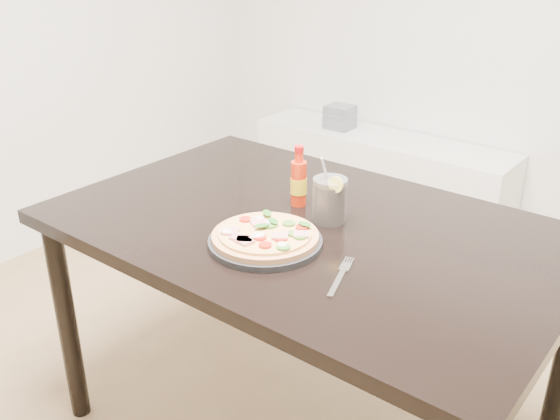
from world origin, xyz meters
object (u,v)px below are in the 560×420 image
Objects in this scene: dining_table at (307,249)px; pizza at (265,235)px; hot_sauce_bottle at (299,182)px; media_console at (379,181)px; plate at (265,242)px; fork at (341,275)px; cola_cup at (330,201)px.

dining_table is 0.21m from pizza.
hot_sauce_bottle is at bearing 108.61° from pizza.
hot_sauce_bottle is at bearing -69.93° from media_console.
media_console is at bearing 109.82° from plate.
media_console is (-0.61, 1.68, -0.51)m from plate.
pizza is at bearing 158.29° from fork.
pizza is at bearing -38.26° from plate.
hot_sauce_bottle reaches higher than fork.
fork is (0.19, -0.23, -0.06)m from cola_cup.
dining_table is 4.79× the size of plate.
fork is 1.96m from media_console.
media_console is (-0.65, 1.46, -0.56)m from cola_cup.
fork is 0.13× the size of media_console.
plate is at bearing -70.18° from media_console.
plate is 1.63× the size of hot_sauce_bottle.
media_console is at bearing 97.70° from fork.
dining_table is at bearing -67.91° from media_console.
pizza is at bearing -101.61° from cola_cup.
pizza is 1.48× the size of fork.
plate is 0.23m from cola_cup.
pizza reaches higher than fork.
cola_cup reaches higher than plate.
plate is 0.02m from pizza.
fork is at bearing -2.91° from pizza.
dining_table is 0.20m from plate.
hot_sauce_bottle is at bearing 165.25° from cola_cup.
plate is at bearing 141.74° from pizza.
cola_cup is at bearing -65.94° from media_console.
hot_sauce_bottle is 0.13× the size of media_console.
hot_sauce_bottle is at bearing 137.99° from dining_table.
hot_sauce_bottle is 1.62m from media_console.
fork reaches higher than dining_table.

